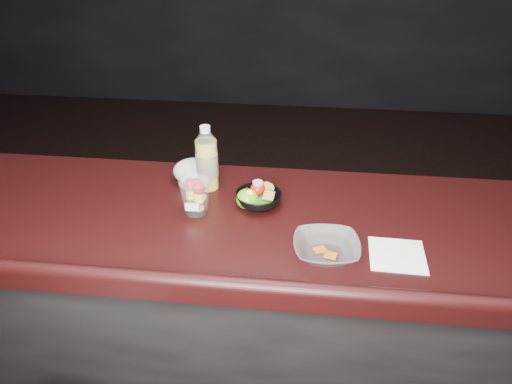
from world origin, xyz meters
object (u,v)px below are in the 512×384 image
lemonade_bottle (207,163)px  snack_bowl (258,198)px  green_apple (247,199)px  takeout_bowl (326,249)px  fruit_cup (195,193)px

lemonade_bottle → snack_bowl: size_ratio=1.29×
green_apple → takeout_bowl: green_apple is taller
fruit_cup → green_apple: 0.18m
lemonade_bottle → snack_bowl: bearing=-27.7°
lemonade_bottle → green_apple: lemonade_bottle is taller
fruit_cup → lemonade_bottle: bearing=87.6°
fruit_cup → snack_bowl: size_ratio=0.80×
lemonade_bottle → green_apple: (0.16, -0.12, -0.07)m
lemonade_bottle → fruit_cup: 0.17m
fruit_cup → takeout_bowl: size_ratio=0.70×
snack_bowl → lemonade_bottle: bearing=152.3°
fruit_cup → takeout_bowl: fruit_cup is taller
fruit_cup → snack_bowl: fruit_cup is taller
lemonade_bottle → takeout_bowl: 0.55m
green_apple → snack_bowl: size_ratio=0.42×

